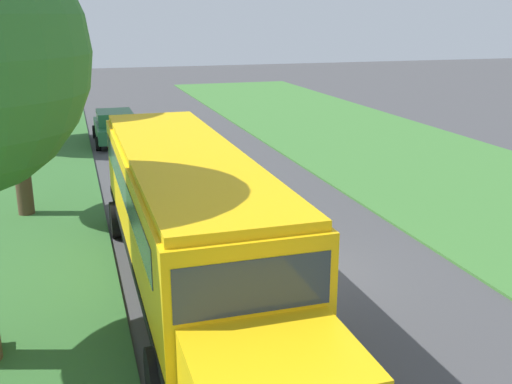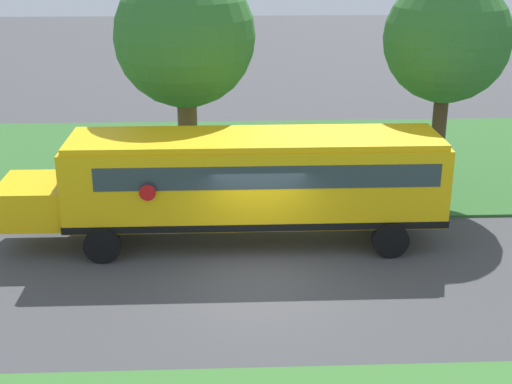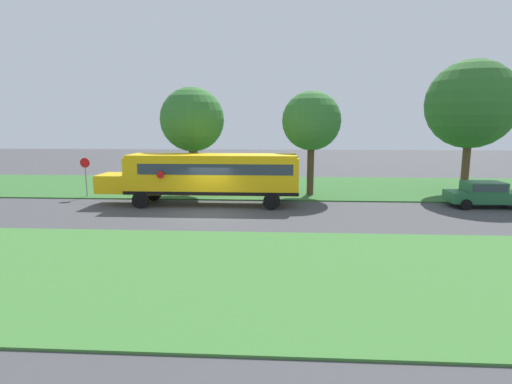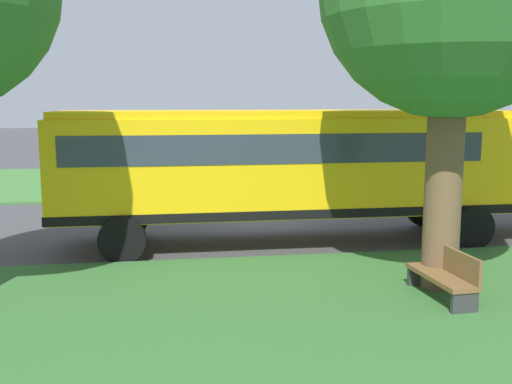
{
  "view_description": "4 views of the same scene",
  "coord_description": "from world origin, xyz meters",
  "px_view_note": "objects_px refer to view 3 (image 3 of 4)",
  "views": [
    {
      "loc": [
        -4.7,
        -12.39,
        5.91
      ],
      "look_at": [
        -0.39,
        1.56,
        1.58
      ],
      "focal_mm": 42.0,
      "sensor_mm": 36.0,
      "label": 1
    },
    {
      "loc": [
        16.46,
        -0.83,
        8.53
      ],
      "look_at": [
        -2.65,
        -0.01,
        1.46
      ],
      "focal_mm": 50.0,
      "sensor_mm": 36.0,
      "label": 2
    },
    {
      "loc": [
        21.82,
        4.06,
        4.94
      ],
      "look_at": [
        -0.21,
        2.77,
        1.23
      ],
      "focal_mm": 28.0,
      "sensor_mm": 36.0,
      "label": 3
    },
    {
      "loc": [
        -16.34,
        2.73,
        3.41
      ],
      "look_at": [
        -2.12,
        0.53,
        1.18
      ],
      "focal_mm": 42.0,
      "sensor_mm": 36.0,
      "label": 4
    }
  ],
  "objects_px": {
    "park_bench": "(198,186)",
    "oak_tree_roadside_mid": "(311,122)",
    "school_bus": "(208,174)",
    "car_green_nearest": "(484,193)",
    "oak_tree_beside_bus": "(192,121)",
    "stop_sign": "(86,173)",
    "oak_tree_far_end": "(474,104)"
  },
  "relations": [
    {
      "from": "oak_tree_roadside_mid",
      "to": "school_bus",
      "type": "bearing_deg",
      "value": -61.28
    },
    {
      "from": "oak_tree_beside_bus",
      "to": "oak_tree_far_end",
      "type": "bearing_deg",
      "value": 93.5
    },
    {
      "from": "car_green_nearest",
      "to": "stop_sign",
      "type": "height_order",
      "value": "stop_sign"
    },
    {
      "from": "oak_tree_roadside_mid",
      "to": "car_green_nearest",
      "type": "bearing_deg",
      "value": 72.13
    },
    {
      "from": "car_green_nearest",
      "to": "oak_tree_roadside_mid",
      "type": "distance_m",
      "value": 11.63
    },
    {
      "from": "oak_tree_beside_bus",
      "to": "car_green_nearest",
      "type": "bearing_deg",
      "value": 78.9
    },
    {
      "from": "oak_tree_roadside_mid",
      "to": "oak_tree_far_end",
      "type": "distance_m",
      "value": 11.67
    },
    {
      "from": "park_bench",
      "to": "oak_tree_roadside_mid",
      "type": "bearing_deg",
      "value": 82.73
    },
    {
      "from": "oak_tree_roadside_mid",
      "to": "park_bench",
      "type": "distance_m",
      "value": 9.43
    },
    {
      "from": "oak_tree_beside_bus",
      "to": "oak_tree_roadside_mid",
      "type": "xyz_separation_m",
      "value": [
        0.34,
        8.36,
        -0.09
      ]
    },
    {
      "from": "school_bus",
      "to": "oak_tree_beside_bus",
      "type": "bearing_deg",
      "value": -155.11
    },
    {
      "from": "oak_tree_beside_bus",
      "to": "stop_sign",
      "type": "height_order",
      "value": "oak_tree_beside_bus"
    },
    {
      "from": "oak_tree_far_end",
      "to": "park_bench",
      "type": "distance_m",
      "value": 20.52
    },
    {
      "from": "park_bench",
      "to": "stop_sign",
      "type": "bearing_deg",
      "value": -70.58
    },
    {
      "from": "oak_tree_roadside_mid",
      "to": "oak_tree_beside_bus",
      "type": "bearing_deg",
      "value": -92.32
    },
    {
      "from": "park_bench",
      "to": "oak_tree_far_end",
      "type": "bearing_deg",
      "value": 91.5
    },
    {
      "from": "stop_sign",
      "to": "park_bench",
      "type": "height_order",
      "value": "stop_sign"
    },
    {
      "from": "school_bus",
      "to": "oak_tree_far_end",
      "type": "xyz_separation_m",
      "value": [
        -5.14,
        18.04,
        4.47
      ]
    },
    {
      "from": "oak_tree_beside_bus",
      "to": "stop_sign",
      "type": "distance_m",
      "value": 8.07
    },
    {
      "from": "stop_sign",
      "to": "park_bench",
      "type": "distance_m",
      "value": 7.81
    },
    {
      "from": "school_bus",
      "to": "car_green_nearest",
      "type": "height_order",
      "value": "school_bus"
    },
    {
      "from": "stop_sign",
      "to": "oak_tree_far_end",
      "type": "bearing_deg",
      "value": 96.52
    },
    {
      "from": "oak_tree_roadside_mid",
      "to": "stop_sign",
      "type": "distance_m",
      "value": 15.84
    },
    {
      "from": "stop_sign",
      "to": "park_bench",
      "type": "xyz_separation_m",
      "value": [
        -2.56,
        7.26,
        -1.26
      ]
    },
    {
      "from": "oak_tree_far_end",
      "to": "park_bench",
      "type": "relative_size",
      "value": 5.82
    },
    {
      "from": "oak_tree_far_end",
      "to": "oak_tree_beside_bus",
      "type": "bearing_deg",
      "value": -86.5
    },
    {
      "from": "car_green_nearest",
      "to": "park_bench",
      "type": "bearing_deg",
      "value": -103.3
    },
    {
      "from": "oak_tree_beside_bus",
      "to": "park_bench",
      "type": "relative_size",
      "value": 4.66
    },
    {
      "from": "oak_tree_roadside_mid",
      "to": "oak_tree_far_end",
      "type": "height_order",
      "value": "oak_tree_far_end"
    },
    {
      "from": "oak_tree_beside_bus",
      "to": "stop_sign",
      "type": "xyz_separation_m",
      "value": [
        1.86,
        -7.04,
        -3.48
      ]
    },
    {
      "from": "school_bus",
      "to": "oak_tree_beside_bus",
      "type": "distance_m",
      "value": 5.43
    },
    {
      "from": "school_bus",
      "to": "park_bench",
      "type": "relative_size",
      "value": 7.62
    }
  ]
}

